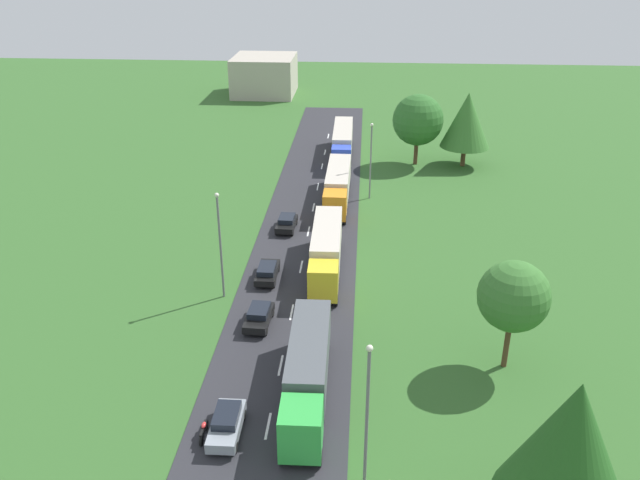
{
  "coord_description": "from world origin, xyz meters",
  "views": [
    {
      "loc": [
        5.36,
        -17.83,
        27.38
      ],
      "look_at": [
        1.61,
        35.86,
        2.03
      ],
      "focal_mm": 36.38,
      "sensor_mm": 36.0,
      "label": 1
    }
  ],
  "objects_px": {
    "truck_third": "(338,185)",
    "tree_oak": "(467,120)",
    "motorcycle_courier": "(204,430)",
    "lamppost_second": "(220,241)",
    "lamppost_third": "(371,158)",
    "car_third": "(259,316)",
    "lamppost_lead": "(367,412)",
    "car_second": "(227,423)",
    "car_fifth": "(287,223)",
    "tree_birch": "(514,297)",
    "truck_fourth": "(343,141)",
    "tree_pine": "(570,446)",
    "car_fourth": "(267,272)",
    "distant_building": "(265,75)",
    "truck_second": "(326,249)",
    "tree_elm": "(418,120)",
    "truck_lead": "(307,370)"
  },
  "relations": [
    {
      "from": "lamppost_second",
      "to": "lamppost_lead",
      "type": "bearing_deg",
      "value": -59.11
    },
    {
      "from": "tree_birch",
      "to": "distant_building",
      "type": "bearing_deg",
      "value": 109.17
    },
    {
      "from": "car_third",
      "to": "lamppost_second",
      "type": "xyz_separation_m",
      "value": [
        -3.63,
        4.15,
        4.32
      ]
    },
    {
      "from": "car_fifth",
      "to": "motorcycle_courier",
      "type": "distance_m",
      "value": 30.6
    },
    {
      "from": "car_second",
      "to": "distant_building",
      "type": "bearing_deg",
      "value": 96.98
    },
    {
      "from": "truck_second",
      "to": "tree_elm",
      "type": "distance_m",
      "value": 32.77
    },
    {
      "from": "lamppost_second",
      "to": "car_fourth",
      "type": "bearing_deg",
      "value": 44.43
    },
    {
      "from": "truck_lead",
      "to": "motorcycle_courier",
      "type": "xyz_separation_m",
      "value": [
        -5.89,
        -4.17,
        -1.62
      ]
    },
    {
      "from": "truck_second",
      "to": "truck_fourth",
      "type": "bearing_deg",
      "value": 89.67
    },
    {
      "from": "truck_third",
      "to": "tree_oak",
      "type": "distance_m",
      "value": 21.44
    },
    {
      "from": "truck_fourth",
      "to": "tree_oak",
      "type": "relative_size",
      "value": 1.52
    },
    {
      "from": "truck_fourth",
      "to": "lamppost_third",
      "type": "bearing_deg",
      "value": -76.25
    },
    {
      "from": "lamppost_third",
      "to": "car_third",
      "type": "bearing_deg",
      "value": -107.22
    },
    {
      "from": "truck_third",
      "to": "tree_pine",
      "type": "height_order",
      "value": "tree_pine"
    },
    {
      "from": "truck_fourth",
      "to": "car_fourth",
      "type": "distance_m",
      "value": 35.65
    },
    {
      "from": "truck_lead",
      "to": "tree_elm",
      "type": "xyz_separation_m",
      "value": [
        10.03,
        48.71,
        3.73
      ]
    },
    {
      "from": "tree_oak",
      "to": "tree_elm",
      "type": "relative_size",
      "value": 1.04
    },
    {
      "from": "truck_third",
      "to": "car_fifth",
      "type": "bearing_deg",
      "value": -121.01
    },
    {
      "from": "motorcycle_courier",
      "to": "tree_birch",
      "type": "xyz_separation_m",
      "value": [
        19.33,
        8.57,
        5.06
      ]
    },
    {
      "from": "tree_birch",
      "to": "tree_pine",
      "type": "height_order",
      "value": "tree_pine"
    },
    {
      "from": "car_third",
      "to": "truck_fourth",
      "type": "bearing_deg",
      "value": 83.54
    },
    {
      "from": "car_third",
      "to": "lamppost_third",
      "type": "distance_m",
      "value": 29.03
    },
    {
      "from": "motorcycle_courier",
      "to": "lamppost_second",
      "type": "xyz_separation_m",
      "value": [
        -2.24,
        16.74,
        4.58
      ]
    },
    {
      "from": "car_fifth",
      "to": "tree_elm",
      "type": "xyz_separation_m",
      "value": [
        14.49,
        22.31,
        5.1
      ]
    },
    {
      "from": "lamppost_lead",
      "to": "truck_fourth",
      "type": "bearing_deg",
      "value": 93.39
    },
    {
      "from": "lamppost_third",
      "to": "tree_elm",
      "type": "relative_size",
      "value": 0.96
    },
    {
      "from": "car_second",
      "to": "tree_pine",
      "type": "distance_m",
      "value": 19.53
    },
    {
      "from": "lamppost_third",
      "to": "lamppost_second",
      "type": "bearing_deg",
      "value": -117.51
    },
    {
      "from": "tree_birch",
      "to": "lamppost_second",
      "type": "bearing_deg",
      "value": 159.28
    },
    {
      "from": "car_fifth",
      "to": "car_fourth",
      "type": "bearing_deg",
      "value": -92.42
    },
    {
      "from": "car_fourth",
      "to": "motorcycle_courier",
      "type": "xyz_separation_m",
      "value": [
        -0.98,
        -19.89,
        -0.24
      ]
    },
    {
      "from": "car_second",
      "to": "car_fifth",
      "type": "bearing_deg",
      "value": 89.83
    },
    {
      "from": "tree_oak",
      "to": "tree_elm",
      "type": "height_order",
      "value": "tree_oak"
    },
    {
      "from": "motorcycle_courier",
      "to": "tree_elm",
      "type": "height_order",
      "value": "tree_elm"
    },
    {
      "from": "truck_lead",
      "to": "car_third",
      "type": "relative_size",
      "value": 3.19
    },
    {
      "from": "tree_oak",
      "to": "distant_building",
      "type": "bearing_deg",
      "value": 128.45
    },
    {
      "from": "lamppost_third",
      "to": "car_second",
      "type": "bearing_deg",
      "value": -102.17
    },
    {
      "from": "truck_third",
      "to": "lamppost_third",
      "type": "height_order",
      "value": "lamppost_third"
    },
    {
      "from": "motorcycle_courier",
      "to": "lamppost_third",
      "type": "xyz_separation_m",
      "value": [
        9.89,
        40.04,
        4.34
      ]
    },
    {
      "from": "truck_third",
      "to": "lamppost_second",
      "type": "distance_m",
      "value": 23.68
    },
    {
      "from": "motorcycle_courier",
      "to": "tree_birch",
      "type": "distance_m",
      "value": 21.75
    },
    {
      "from": "lamppost_lead",
      "to": "tree_birch",
      "type": "distance_m",
      "value": 15.21
    },
    {
      "from": "lamppost_lead",
      "to": "lamppost_second",
      "type": "xyz_separation_m",
      "value": [
        -11.89,
        19.88,
        -0.0
      ]
    },
    {
      "from": "car_second",
      "to": "distant_building",
      "type": "height_order",
      "value": "distant_building"
    },
    {
      "from": "truck_fourth",
      "to": "car_second",
      "type": "height_order",
      "value": "truck_fourth"
    },
    {
      "from": "truck_second",
      "to": "car_third",
      "type": "relative_size",
      "value": 3.18
    },
    {
      "from": "lamppost_third",
      "to": "distant_building",
      "type": "xyz_separation_m",
      "value": [
        -19.89,
        52.91,
        -1.38
      ]
    },
    {
      "from": "lamppost_third",
      "to": "tree_pine",
      "type": "distance_m",
      "value": 47.27
    },
    {
      "from": "truck_fourth",
      "to": "lamppost_third",
      "type": "height_order",
      "value": "lamppost_third"
    },
    {
      "from": "tree_pine",
      "to": "car_second",
      "type": "bearing_deg",
      "value": 158.93
    }
  ]
}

